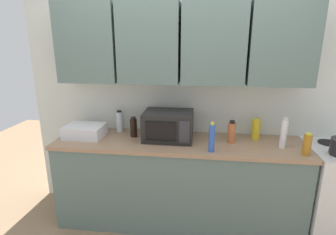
{
  "coord_description": "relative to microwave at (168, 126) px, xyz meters",
  "views": [
    {
      "loc": [
        0.22,
        -2.76,
        1.84
      ],
      "look_at": [
        -0.11,
        -0.25,
        1.12
      ],
      "focal_mm": 28.57,
      "sensor_mm": 36.0,
      "label": 1
    }
  ],
  "objects": [
    {
      "name": "bottle_amber_vinegar",
      "position": [
        1.23,
        -0.23,
        -0.05
      ],
      "size": [
        0.07,
        0.07,
        0.2
      ],
      "color": "#AD701E",
      "rests_on": "counter_run"
    },
    {
      "name": "bottle_blue_cleaner",
      "position": [
        0.42,
        -0.26,
        -0.01
      ],
      "size": [
        0.05,
        0.05,
        0.27
      ],
      "color": "#2D56B7",
      "rests_on": "counter_run"
    },
    {
      "name": "bottle_soy_dark",
      "position": [
        -0.36,
        0.03,
        -0.04
      ],
      "size": [
        0.07,
        0.07,
        0.21
      ],
      "color": "black",
      "rests_on": "counter_run"
    },
    {
      "name": "microwave",
      "position": [
        0.0,
        0.0,
        0.0
      ],
      "size": [
        0.48,
        0.37,
        0.28
      ],
      "color": "black",
      "rests_on": "counter_run"
    },
    {
      "name": "bottle_white_jar",
      "position": [
        1.07,
        -0.09,
        -0.0
      ],
      "size": [
        0.06,
        0.06,
        0.29
      ],
      "color": "white",
      "rests_on": "counter_run"
    },
    {
      "name": "bottle_spice_jar",
      "position": [
        0.61,
        -0.02,
        -0.04
      ],
      "size": [
        0.07,
        0.07,
        0.22
      ],
      "color": "#BC6638",
      "rests_on": "counter_run"
    },
    {
      "name": "wall_back_with_cabinets",
      "position": [
        0.11,
        0.19,
        0.54
      ],
      "size": [
        3.3,
        0.38,
        2.6
      ],
      "color": "silver",
      "rests_on": "ground_plane"
    },
    {
      "name": "bottle_yellow_mustard",
      "position": [
        0.86,
        0.12,
        -0.04
      ],
      "size": [
        0.08,
        0.08,
        0.21
      ],
      "color": "gold",
      "rests_on": "counter_run"
    },
    {
      "name": "counter_run",
      "position": [
        0.11,
        -0.04,
        -0.59
      ],
      "size": [
        2.43,
        0.63,
        0.9
      ],
      "color": "slate",
      "rests_on": "ground_plane"
    },
    {
      "name": "bottle_clear_tall",
      "position": [
        -0.55,
        0.16,
        -0.03
      ],
      "size": [
        0.07,
        0.07,
        0.23
      ],
      "color": "silver",
      "rests_on": "counter_run"
    },
    {
      "name": "dish_rack",
      "position": [
        -0.85,
        -0.04,
        -0.08
      ],
      "size": [
        0.38,
        0.3,
        0.12
      ],
      "primitive_type": "cube",
      "color": "silver",
      "rests_on": "counter_run"
    }
  ]
}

